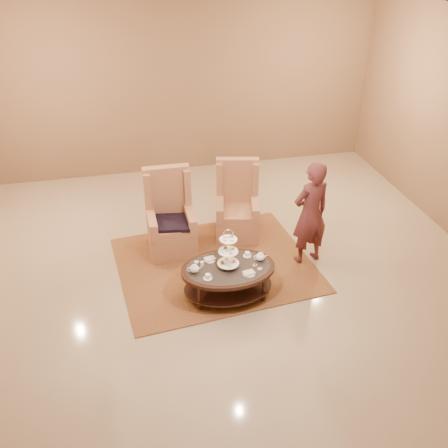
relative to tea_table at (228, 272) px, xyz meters
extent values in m
plane|color=tan|center=(0.05, 0.42, -0.40)|extent=(8.00, 8.00, 0.00)
cube|color=silver|center=(0.05, 0.42, -0.40)|extent=(8.00, 8.00, 0.02)
cube|color=#8B674C|center=(0.05, 4.42, 1.35)|extent=(8.00, 0.04, 3.50)
cube|color=olive|center=(-0.03, 0.75, -0.39)|extent=(3.14, 2.70, 0.02)
cylinder|color=black|center=(-0.46, -0.24, -0.19)|extent=(0.05, 0.05, 0.43)
cylinder|color=black|center=(0.45, -0.24, -0.19)|extent=(0.05, 0.05, 0.43)
cylinder|color=black|center=(-0.45, 0.24, -0.19)|extent=(0.05, 0.05, 0.43)
cylinder|color=black|center=(0.46, 0.24, -0.19)|extent=(0.05, 0.05, 0.43)
cylinder|color=white|center=(0.00, 0.00, 0.36)|extent=(0.01, 0.01, 0.54)
torus|color=white|center=(0.00, 0.00, 0.63)|extent=(0.14, 0.01, 0.14)
cylinder|color=white|center=(0.00, 0.00, 0.16)|extent=(0.30, 0.30, 0.01)
cylinder|color=white|center=(0.00, 0.00, 0.35)|extent=(0.27, 0.27, 0.01)
cylinder|color=white|center=(0.00, 0.00, 0.55)|extent=(0.24, 0.24, 0.01)
cylinder|color=#DD717F|center=(0.08, 0.00, 0.18)|extent=(0.04, 0.04, 0.03)
cylinder|color=#E2C471|center=(0.00, 0.08, 0.18)|extent=(0.04, 0.04, 0.03)
cylinder|color=brown|center=(-0.08, 0.00, 0.18)|extent=(0.04, 0.04, 0.03)
cylinder|color=silver|center=(0.00, -0.08, 0.18)|extent=(0.04, 0.04, 0.03)
ellipsoid|color=#E2C471|center=(0.07, 0.02, 0.37)|extent=(0.05, 0.05, 0.03)
ellipsoid|color=brown|center=(-0.02, 0.07, 0.37)|extent=(0.05, 0.05, 0.03)
ellipsoid|color=silver|center=(-0.07, -0.02, 0.37)|extent=(0.05, 0.05, 0.03)
ellipsoid|color=#DD717F|center=(0.02, -0.07, 0.37)|extent=(0.05, 0.05, 0.03)
cube|color=brown|center=(0.05, 0.04, 0.56)|extent=(0.05, 0.03, 0.02)
cube|color=silver|center=(-0.04, 0.05, 0.56)|extent=(0.05, 0.03, 0.02)
cube|color=#DD717F|center=(-0.05, -0.04, 0.56)|extent=(0.05, 0.03, 0.02)
cube|color=#E2C471|center=(0.04, -0.05, 0.56)|extent=(0.05, 0.03, 0.02)
ellipsoid|color=white|center=(-0.48, -0.02, 0.15)|extent=(0.13, 0.13, 0.10)
cylinder|color=white|center=(-0.48, -0.02, 0.21)|extent=(0.06, 0.06, 0.01)
sphere|color=white|center=(-0.48, -0.02, 0.22)|extent=(0.02, 0.02, 0.02)
cone|color=white|center=(-0.39, -0.02, 0.16)|extent=(0.08, 0.03, 0.06)
torus|color=white|center=(-0.54, -0.02, 0.15)|extent=(0.07, 0.01, 0.07)
ellipsoid|color=white|center=(0.48, 0.05, 0.15)|extent=(0.13, 0.13, 0.10)
cylinder|color=white|center=(0.48, 0.05, 0.21)|extent=(0.06, 0.06, 0.01)
sphere|color=white|center=(0.48, 0.05, 0.22)|extent=(0.02, 0.02, 0.02)
cone|color=white|center=(0.56, 0.05, 0.16)|extent=(0.08, 0.03, 0.06)
torus|color=white|center=(0.41, 0.05, 0.15)|extent=(0.07, 0.01, 0.07)
cylinder|color=white|center=(-0.33, -0.19, 0.10)|extent=(0.12, 0.12, 0.01)
cylinder|color=white|center=(-0.33, -0.19, 0.13)|extent=(0.07, 0.07, 0.06)
torus|color=white|center=(-0.28, -0.19, 0.13)|extent=(0.04, 0.01, 0.04)
cylinder|color=white|center=(0.33, 0.19, 0.10)|extent=(0.12, 0.12, 0.01)
cylinder|color=white|center=(0.33, 0.19, 0.13)|extent=(0.07, 0.07, 0.06)
torus|color=white|center=(0.37, 0.19, 0.13)|extent=(0.04, 0.01, 0.04)
cylinder|color=white|center=(-0.22, 0.22, 0.10)|extent=(0.17, 0.17, 0.01)
cube|color=beige|center=(-0.22, 0.22, 0.11)|extent=(0.17, 0.14, 0.02)
cylinder|color=white|center=(0.24, -0.22, 0.10)|extent=(0.17, 0.17, 0.01)
cube|color=beige|center=(0.24, -0.22, 0.11)|extent=(0.17, 0.14, 0.02)
cylinder|color=white|center=(-0.35, 0.11, 0.12)|extent=(0.05, 0.05, 0.06)
cylinder|color=white|center=(0.41, -0.15, 0.10)|extent=(0.06, 0.06, 0.02)
cylinder|color=#DD717F|center=(0.41, -0.15, 0.11)|extent=(0.04, 0.04, 0.01)
cylinder|color=white|center=(0.37, -0.06, 0.10)|extent=(0.06, 0.06, 0.02)
cylinder|color=brown|center=(0.37, -0.06, 0.11)|extent=(0.04, 0.04, 0.01)
cylinder|color=white|center=(-0.41, 0.20, 0.10)|extent=(0.06, 0.06, 0.02)
cylinder|color=silver|center=(-0.41, 0.20, 0.11)|extent=(0.04, 0.04, 0.01)
cube|color=tan|center=(-0.62, 1.31, -0.18)|extent=(0.73, 0.73, 0.44)
cube|color=tan|center=(-0.62, 1.26, 0.09)|extent=(0.62, 0.62, 0.10)
cube|color=tan|center=(-0.62, 1.61, 0.27)|extent=(0.73, 0.15, 1.35)
cube|color=tan|center=(-0.93, 1.57, 0.58)|extent=(0.10, 0.23, 0.62)
cube|color=tan|center=(-0.31, 1.57, 0.58)|extent=(0.10, 0.23, 0.62)
cube|color=tan|center=(-0.92, 1.26, 0.17)|extent=(0.13, 0.65, 0.27)
cube|color=tan|center=(-0.32, 1.26, 0.17)|extent=(0.13, 0.65, 0.27)
cube|color=black|center=(-0.62, 1.23, 0.16)|extent=(0.64, 0.59, 0.06)
cube|color=tan|center=(0.51, 1.52, -0.19)|extent=(0.83, 0.83, 0.42)
cube|color=tan|center=(0.50, 1.47, 0.06)|extent=(0.70, 0.70, 0.10)
cube|color=tan|center=(0.57, 1.80, 0.24)|extent=(0.71, 0.29, 1.29)
cube|color=tan|center=(0.28, 1.83, 0.54)|extent=(0.14, 0.23, 0.59)
cube|color=tan|center=(0.86, 1.69, 0.54)|extent=(0.14, 0.23, 0.59)
cube|color=tan|center=(0.22, 1.53, 0.14)|extent=(0.25, 0.63, 0.26)
cube|color=tan|center=(0.78, 1.41, 0.14)|extent=(0.25, 0.63, 0.26)
imported|color=#542427|center=(1.40, 0.58, 0.44)|extent=(0.69, 0.53, 1.67)
camera|label=1|loc=(-1.28, -5.42, 4.17)|focal=40.00mm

